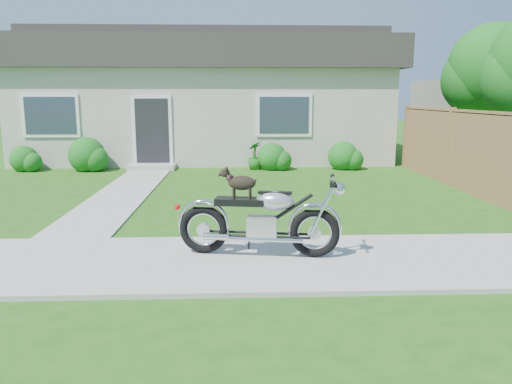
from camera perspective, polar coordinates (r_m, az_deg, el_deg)
ground at (r=6.73m, az=-11.16°, el=-7.98°), size 80.00×80.00×0.00m
sidewalk at (r=6.72m, az=-11.17°, el=-7.82°), size 24.00×2.20×0.04m
walkway at (r=11.77m, az=-14.70°, el=0.03°), size 1.20×8.00×0.03m
house at (r=18.32m, az=-5.63°, el=10.80°), size 12.60×7.03×4.50m
fence at (r=13.20m, az=21.31°, el=4.84°), size 0.12×6.62×1.90m
tree_far at (r=18.53m, az=25.90°, el=12.13°), size 2.97×2.96×4.54m
shrub_row at (r=15.00m, az=-9.06°, el=4.01°), size 10.29×1.07×1.07m
potted_plant_left at (r=15.59m, az=-18.86°, el=3.88°), size 0.88×0.94×0.84m
potted_plant_right at (r=14.95m, az=-0.09°, el=4.19°), size 0.65×0.65×0.84m
motorcycle_with_dog at (r=6.66m, az=0.61°, el=-3.01°), size 2.21×0.68×1.18m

